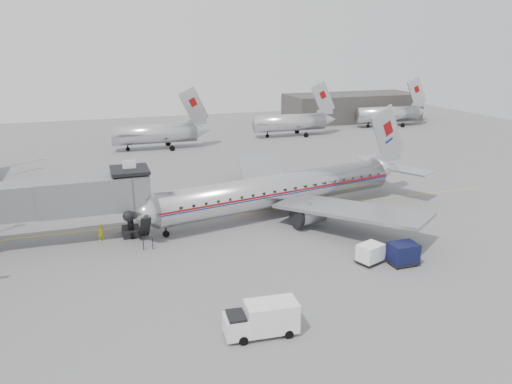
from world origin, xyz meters
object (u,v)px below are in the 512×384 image
(airliner, at_px, (285,189))
(service_van, at_px, (262,318))
(baggage_cart_navy, at_px, (403,253))
(baggage_cart_white, at_px, (370,253))
(ramp_worker, at_px, (101,233))

(airliner, relative_size, service_van, 7.13)
(baggage_cart_navy, bearing_deg, airliner, 106.50)
(service_van, relative_size, baggage_cart_white, 1.86)
(baggage_cart_white, relative_size, ramp_worker, 1.60)
(airliner, bearing_deg, baggage_cart_white, -93.04)
(airliner, distance_m, service_van, 22.95)
(airliner, bearing_deg, service_van, -126.94)
(ramp_worker, bearing_deg, baggage_cart_white, -46.18)
(airliner, xyz_separation_m, ramp_worker, (-18.66, -1.73, -1.89))
(service_van, distance_m, ramp_worker, 20.99)
(service_van, height_order, baggage_cart_white, service_van)
(service_van, bearing_deg, baggage_cart_navy, 27.08)
(service_van, height_order, ramp_worker, service_van)
(baggage_cart_white, height_order, ramp_worker, baggage_cart_white)
(baggage_cart_white, distance_m, ramp_worker, 23.94)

